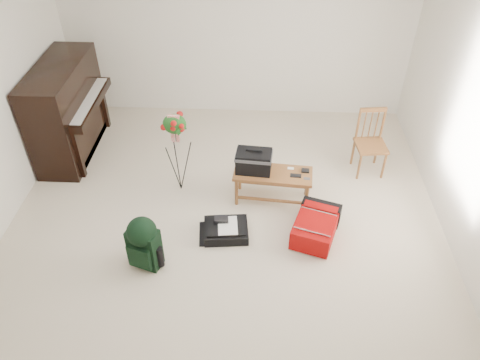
{
  "coord_description": "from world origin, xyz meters",
  "views": [
    {
      "loc": [
        0.35,
        -3.66,
        3.85
      ],
      "look_at": [
        0.16,
        0.35,
        0.54
      ],
      "focal_mm": 35.0,
      "sensor_mm": 36.0,
      "label": 1
    }
  ],
  "objects_px": {
    "bench": "(260,166)",
    "red_suitcase": "(315,223)",
    "green_backpack": "(143,241)",
    "flower_stand": "(178,154)",
    "piano": "(68,112)",
    "black_duffel": "(226,229)",
    "dining_chair": "(371,143)"
  },
  "relations": [
    {
      "from": "bench",
      "to": "piano",
      "type": "bearing_deg",
      "value": 165.16
    },
    {
      "from": "bench",
      "to": "dining_chair",
      "type": "bearing_deg",
      "value": 29.67
    },
    {
      "from": "black_duffel",
      "to": "green_backpack",
      "type": "xyz_separation_m",
      "value": [
        -0.8,
        -0.47,
        0.27
      ]
    },
    {
      "from": "piano",
      "to": "green_backpack",
      "type": "xyz_separation_m",
      "value": [
        1.4,
        -2.04,
        -0.25
      ]
    },
    {
      "from": "black_duffel",
      "to": "flower_stand",
      "type": "distance_m",
      "value": 1.1
    },
    {
      "from": "red_suitcase",
      "to": "flower_stand",
      "type": "xyz_separation_m",
      "value": [
        -1.62,
        0.7,
        0.4
      ]
    },
    {
      "from": "green_backpack",
      "to": "red_suitcase",
      "type": "bearing_deg",
      "value": 35.19
    },
    {
      "from": "dining_chair",
      "to": "red_suitcase",
      "type": "distance_m",
      "value": 1.46
    },
    {
      "from": "dining_chair",
      "to": "red_suitcase",
      "type": "height_order",
      "value": "dining_chair"
    },
    {
      "from": "piano",
      "to": "dining_chair",
      "type": "xyz_separation_m",
      "value": [
        3.98,
        -0.29,
        -0.18
      ]
    },
    {
      "from": "dining_chair",
      "to": "red_suitcase",
      "type": "relative_size",
      "value": 1.14
    },
    {
      "from": "bench",
      "to": "flower_stand",
      "type": "relative_size",
      "value": 0.85
    },
    {
      "from": "flower_stand",
      "to": "piano",
      "type": "bearing_deg",
      "value": 158.82
    },
    {
      "from": "piano",
      "to": "red_suitcase",
      "type": "height_order",
      "value": "piano"
    },
    {
      "from": "green_backpack",
      "to": "flower_stand",
      "type": "bearing_deg",
      "value": 100.23
    },
    {
      "from": "bench",
      "to": "red_suitcase",
      "type": "relative_size",
      "value": 1.26
    },
    {
      "from": "green_backpack",
      "to": "black_duffel",
      "type": "bearing_deg",
      "value": 48.77
    },
    {
      "from": "red_suitcase",
      "to": "flower_stand",
      "type": "relative_size",
      "value": 0.68
    },
    {
      "from": "dining_chair",
      "to": "green_backpack",
      "type": "xyz_separation_m",
      "value": [
        -2.58,
        -1.75,
        -0.07
      ]
    },
    {
      "from": "green_backpack",
      "to": "flower_stand",
      "type": "distance_m",
      "value": 1.27
    },
    {
      "from": "red_suitcase",
      "to": "green_backpack",
      "type": "distance_m",
      "value": 1.89
    },
    {
      "from": "red_suitcase",
      "to": "black_duffel",
      "type": "relative_size",
      "value": 1.44
    },
    {
      "from": "red_suitcase",
      "to": "black_duffel",
      "type": "height_order",
      "value": "red_suitcase"
    },
    {
      "from": "black_duffel",
      "to": "green_backpack",
      "type": "bearing_deg",
      "value": -155.55
    },
    {
      "from": "bench",
      "to": "green_backpack",
      "type": "xyz_separation_m",
      "value": [
        -1.16,
        -1.11,
        -0.16
      ]
    },
    {
      "from": "red_suitcase",
      "to": "black_duffel",
      "type": "xyz_separation_m",
      "value": [
        -1.0,
        -0.07,
        -0.07
      ]
    },
    {
      "from": "black_duffel",
      "to": "flower_stand",
      "type": "relative_size",
      "value": 0.47
    },
    {
      "from": "green_backpack",
      "to": "piano",
      "type": "bearing_deg",
      "value": 143.08
    },
    {
      "from": "black_duffel",
      "to": "green_backpack",
      "type": "distance_m",
      "value": 0.97
    },
    {
      "from": "bench",
      "to": "red_suitcase",
      "type": "bearing_deg",
      "value": -36.28
    },
    {
      "from": "red_suitcase",
      "to": "green_backpack",
      "type": "xyz_separation_m",
      "value": [
        -1.81,
        -0.54,
        0.2
      ]
    },
    {
      "from": "piano",
      "to": "green_backpack",
      "type": "bearing_deg",
      "value": -55.45
    }
  ]
}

